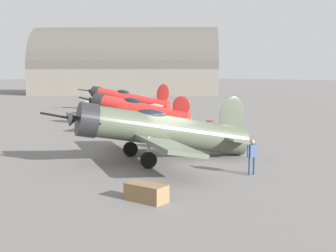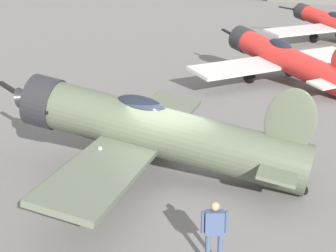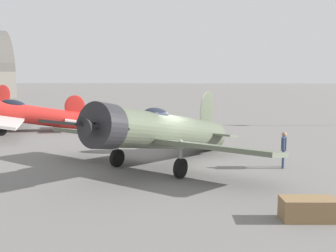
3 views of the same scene
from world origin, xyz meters
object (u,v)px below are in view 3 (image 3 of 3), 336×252
(ground_crew_mechanic, at_px, (284,146))
(fuel_drum, at_px, (111,125))
(equipment_crate, at_px, (308,209))
(airplane_mid_apron, at_px, (19,114))
(airplane_foreground, at_px, (162,132))

(ground_crew_mechanic, distance_m, fuel_drum, 15.21)
(equipment_crate, bearing_deg, airplane_mid_apron, 45.09)
(airplane_mid_apron, relative_size, equipment_crate, 7.08)
(airplane_mid_apron, bearing_deg, equipment_crate, 115.77)
(fuel_drum, bearing_deg, equipment_crate, -151.40)
(airplane_foreground, bearing_deg, equipment_crate, 68.10)
(equipment_crate, bearing_deg, fuel_drum, 28.60)
(airplane_mid_apron, bearing_deg, fuel_drum, 173.85)
(equipment_crate, height_order, fuel_drum, fuel_drum)
(airplane_foreground, relative_size, airplane_mid_apron, 0.94)
(equipment_crate, bearing_deg, ground_crew_mechanic, -6.47)
(ground_crew_mechanic, bearing_deg, airplane_mid_apron, -16.32)
(airplane_foreground, height_order, airplane_mid_apron, airplane_foreground)
(airplane_mid_apron, xyz_separation_m, fuel_drum, (1.51, -6.48, -0.95))
(ground_crew_mechanic, height_order, fuel_drum, ground_crew_mechanic)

